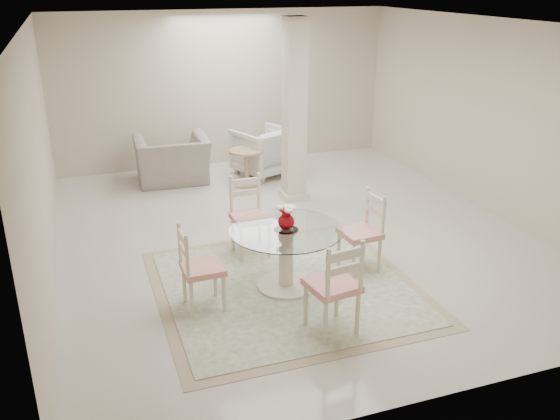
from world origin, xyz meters
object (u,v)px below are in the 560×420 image
object	(u,v)px
dining_chair_north	(248,210)
recliner_taupe	(172,160)
column	(294,112)
dining_chair_west	(196,263)
dining_chair_east	(365,226)
side_table	(247,168)
dining_table	(286,258)
red_vase	(287,217)
dining_chair_south	(337,281)
armchair_white	(264,151)

from	to	relation	value
dining_chair_north	recliner_taupe	bearing A→B (deg)	96.80
column	dining_chair_west	size ratio (longest dim) A/B	2.66
dining_chair_east	side_table	distance (m)	3.45
dining_table	dining_chair_north	bearing A→B (deg)	96.94
dining_chair_east	dining_chair_west	xyz separation A→B (m)	(-2.02, -0.25, -0.02)
column	side_table	xyz separation A→B (m)	(-0.50, 0.88, -1.08)
red_vase	dining_chair_north	size ratio (longest dim) A/B	0.26
red_vase	dining_chair_north	world-z (taller)	dining_chair_north
recliner_taupe	side_table	xyz separation A→B (m)	(1.13, -0.51, -0.11)
red_vase	dining_chair_east	xyz separation A→B (m)	(1.01, 0.13, -0.30)
dining_chair_west	recliner_taupe	world-z (taller)	dining_chair_west
dining_chair_east	dining_chair_west	world-z (taller)	dining_chair_east
dining_table	dining_chair_south	bearing A→B (deg)	-82.54
red_vase	dining_table	bearing A→B (deg)	146.31
red_vase	recliner_taupe	xyz separation A→B (m)	(-0.55, 4.06, -0.46)
red_vase	recliner_taupe	size ratio (longest dim) A/B	0.23
dining_table	recliner_taupe	distance (m)	4.09
red_vase	dining_chair_north	xyz separation A→B (m)	(-0.13, 1.01, -0.28)
dining_chair_north	dining_chair_west	world-z (taller)	dining_chair_north
recliner_taupe	column	bearing A→B (deg)	141.74
dining_chair_west	side_table	size ratio (longest dim) A/B	1.74
dining_chair_north	side_table	xyz separation A→B (m)	(0.71, 2.53, -0.30)
dining_table	dining_chair_west	xyz separation A→B (m)	(-1.01, -0.12, 0.17)
dining_table	red_vase	size ratio (longest dim) A/B	4.43
column	dining_chair_west	bearing A→B (deg)	-126.95
dining_table	dining_chair_east	distance (m)	1.04
dining_chair_north	dining_chair_west	xyz separation A→B (m)	(-0.88, -1.14, -0.03)
dining_chair_east	dining_chair_south	world-z (taller)	dining_chair_south
dining_chair_north	dining_chair_south	distance (m)	2.04
dining_chair_south	dining_chair_north	bearing A→B (deg)	-91.47
column	recliner_taupe	size ratio (longest dim) A/B	2.29
side_table	red_vase	bearing A→B (deg)	-99.37
dining_chair_east	dining_chair_west	bearing A→B (deg)	-87.59
dining_chair_south	armchair_white	bearing A→B (deg)	-108.73
armchair_white	dining_chair_north	bearing A→B (deg)	47.61
dining_chair_east	recliner_taupe	xyz separation A→B (m)	(-1.56, 3.93, -0.17)
dining_table	side_table	distance (m)	3.59
dining_table	dining_chair_south	world-z (taller)	dining_chair_south
dining_chair_east	dining_chair_north	world-z (taller)	dining_chair_north
dining_chair_west	recliner_taupe	bearing A→B (deg)	-8.18
column	armchair_white	distance (m)	1.61
dining_table	armchair_white	world-z (taller)	armchair_white
red_vase	dining_chair_south	xyz separation A→B (m)	(0.13, -1.01, -0.27)
dining_chair_east	dining_chair_north	size ratio (longest dim) A/B	0.97
dining_chair_west	armchair_white	world-z (taller)	dining_chair_west
column	recliner_taupe	world-z (taller)	column
dining_table	armchair_white	bearing A→B (deg)	75.63
red_vase	dining_chair_south	bearing A→B (deg)	-82.71
dining_chair_west	recliner_taupe	xyz separation A→B (m)	(0.46, 4.18, -0.15)
dining_chair_north	side_table	size ratio (longest dim) A/B	1.85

